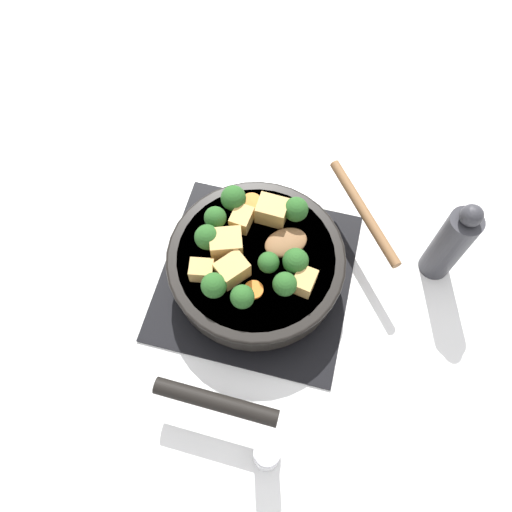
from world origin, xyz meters
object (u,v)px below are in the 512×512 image
pepper_mill (451,243)px  skillet_pan (255,264)px  salt_shaker (267,455)px  wooden_spoon (328,226)px

pepper_mill → skillet_pan: bearing=-161.6°
skillet_pan → pepper_mill: 0.30m
skillet_pan → salt_shaker: size_ratio=4.32×
pepper_mill → salt_shaker: (-0.20, -0.36, -0.04)m
skillet_pan → pepper_mill: bearing=18.4°
wooden_spoon → salt_shaker: 0.35m
wooden_spoon → salt_shaker: size_ratio=2.51×
wooden_spoon → pepper_mill: size_ratio=1.19×
skillet_pan → wooden_spoon: wooden_spoon is taller
wooden_spoon → salt_shaker: wooden_spoon is taller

